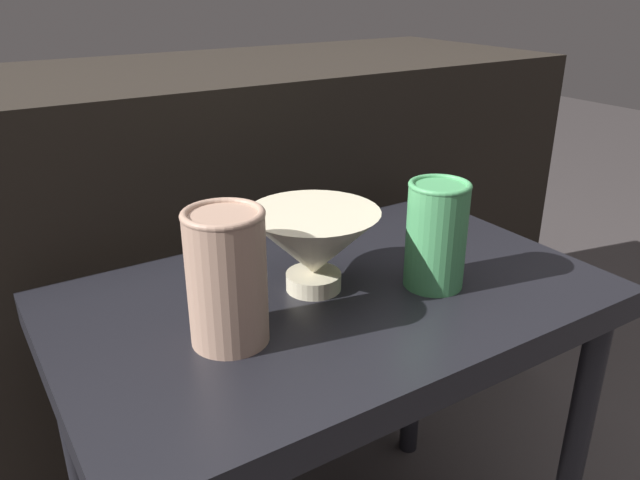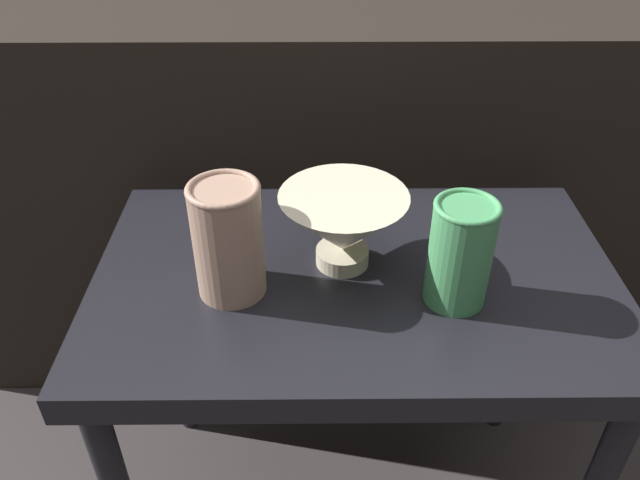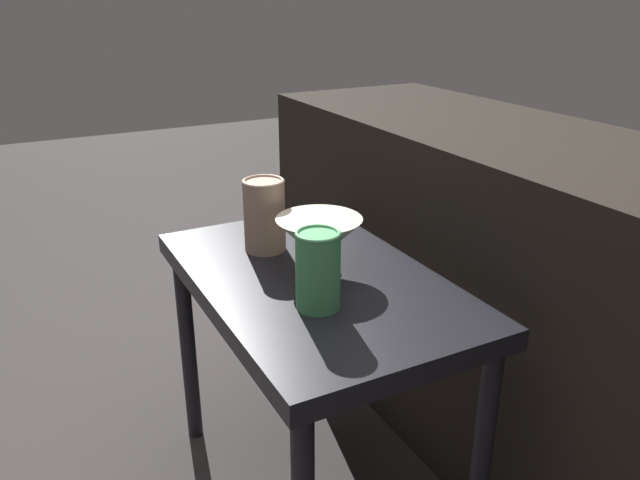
{
  "view_description": "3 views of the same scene",
  "coord_description": "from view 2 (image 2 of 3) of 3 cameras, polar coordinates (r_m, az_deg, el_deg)",
  "views": [
    {
      "loc": [
        -0.4,
        -0.59,
        0.91
      ],
      "look_at": [
        -0.01,
        0.01,
        0.61
      ],
      "focal_mm": 35.0,
      "sensor_mm": 36.0,
      "label": 1
    },
    {
      "loc": [
        -0.05,
        -0.65,
        1.05
      ],
      "look_at": [
        -0.05,
        -0.01,
        0.59
      ],
      "focal_mm": 35.0,
      "sensor_mm": 36.0,
      "label": 2
    },
    {
      "loc": [
        0.97,
        -0.49,
        1.05
      ],
      "look_at": [
        -0.03,
        0.03,
        0.59
      ],
      "focal_mm": 35.0,
      "sensor_mm": 36.0,
      "label": 3
    }
  ],
  "objects": [
    {
      "name": "bowl",
      "position": [
        0.81,
        2.13,
        1.4
      ],
      "size": [
        0.17,
        0.17,
        0.11
      ],
      "color": "beige",
      "rests_on": "table"
    },
    {
      "name": "vase_textured_left",
      "position": [
        0.76,
        -8.41,
        0.11
      ],
      "size": [
        0.09,
        0.09,
        0.15
      ],
      "color": "tan",
      "rests_on": "table"
    },
    {
      "name": "couch_backdrop",
      "position": [
        1.35,
        1.85,
        5.63
      ],
      "size": [
        1.53,
        0.5,
        0.76
      ],
      "color": "black",
      "rests_on": "ground_plane"
    },
    {
      "name": "vase_colorful_right",
      "position": [
        0.76,
        12.72,
        -1.08
      ],
      "size": [
        0.08,
        0.08,
        0.14
      ],
      "color": "#47995B",
      "rests_on": "table"
    },
    {
      "name": "table",
      "position": [
        0.88,
        3.15,
        -6.35
      ],
      "size": [
        0.69,
        0.43,
        0.54
      ],
      "color": "black",
      "rests_on": "ground_plane"
    }
  ]
}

